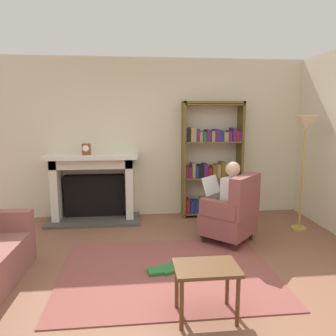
{
  "coord_description": "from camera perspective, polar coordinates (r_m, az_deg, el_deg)",
  "views": [
    {
      "loc": [
        -0.36,
        -3.15,
        1.78
      ],
      "look_at": [
        0.1,
        1.2,
        1.05
      ],
      "focal_mm": 35.07,
      "sensor_mm": 36.0,
      "label": 1
    }
  ],
  "objects": [
    {
      "name": "seated_reader",
      "position": [
        4.64,
        9.93,
        -5.13
      ],
      "size": [
        0.58,
        0.58,
        1.14
      ],
      "rotation": [
        0.0,
        0.0,
        3.94
      ],
      "color": "silver",
      "rests_on": "ground"
    },
    {
      "name": "back_wall",
      "position": [
        5.73,
        -2.42,
        5.17
      ],
      "size": [
        5.6,
        0.1,
        2.7
      ],
      "primitive_type": "cube",
      "color": "beige",
      "rests_on": "ground"
    },
    {
      "name": "floor_lamp",
      "position": [
        5.29,
        22.76,
        5.57
      ],
      "size": [
        0.32,
        0.32,
        1.75
      ],
      "color": "#B7933F",
      "rests_on": "ground"
    },
    {
      "name": "bookshelf",
      "position": [
        5.71,
        7.64,
        0.83
      ],
      "size": [
        1.03,
        0.32,
        1.98
      ],
      "color": "brown",
      "rests_on": "ground"
    },
    {
      "name": "scattered_books",
      "position": [
        3.88,
        0.83,
        -17.37
      ],
      "size": [
        0.59,
        0.42,
        0.04
      ],
      "color": "#267233",
      "rests_on": "area_rug"
    },
    {
      "name": "side_table",
      "position": [
        3.01,
        6.67,
        -17.9
      ],
      "size": [
        0.56,
        0.39,
        0.48
      ],
      "color": "brown",
      "rests_on": "ground"
    },
    {
      "name": "mantel_clock",
      "position": [
        5.43,
        -14.01,
        3.19
      ],
      "size": [
        0.14,
        0.14,
        0.18
      ],
      "color": "brown",
      "rests_on": "fireplace"
    },
    {
      "name": "fireplace",
      "position": [
        5.62,
        -12.81,
        -2.97
      ],
      "size": [
        1.51,
        0.64,
        1.12
      ],
      "color": "#4C4742",
      "rests_on": "ground"
    },
    {
      "name": "ground",
      "position": [
        3.64,
        0.44,
        -19.85
      ],
      "size": [
        14.0,
        14.0,
        0.0
      ],
      "primitive_type": "plane",
      "color": "brown"
    },
    {
      "name": "area_rug",
      "position": [
        3.9,
        -0.08,
        -17.62
      ],
      "size": [
        2.4,
        1.8,
        0.01
      ],
      "primitive_type": "cube",
      "color": "brown",
      "rests_on": "ground"
    },
    {
      "name": "armchair_reading",
      "position": [
        4.64,
        11.15,
        -7.68
      ],
      "size": [
        0.89,
        0.89,
        0.97
      ],
      "rotation": [
        0.0,
        0.0,
        3.94
      ],
      "color": "#331E14",
      "rests_on": "ground"
    }
  ]
}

